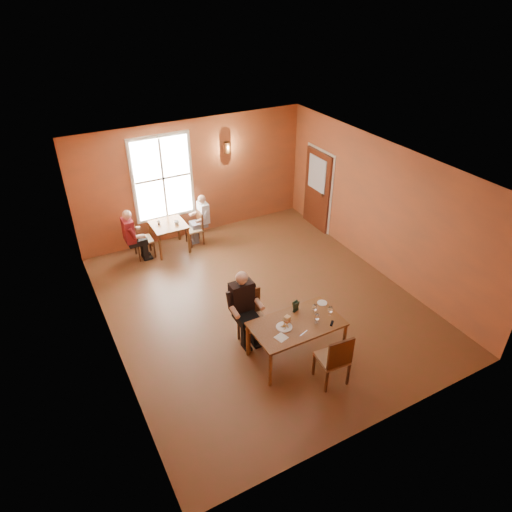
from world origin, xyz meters
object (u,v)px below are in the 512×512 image
chair_diner_main (254,320)px  second_table (170,237)px  chair_empty (332,357)px  chair_diner_white (194,229)px  diner_white (195,222)px  chair_diner_maroon (143,239)px  main_table (296,339)px  diner_maroon (141,233)px  diner_main (255,314)px

chair_diner_main → second_table: (-0.25, 3.96, -0.18)m
chair_empty → chair_diner_white: chair_empty is taller
diner_white → chair_diner_maroon: bearing=90.0°
main_table → chair_diner_maroon: bearing=106.9°
chair_diner_main → diner_maroon: 4.07m
chair_empty → diner_white: (-0.28, 5.39, 0.08)m
diner_main → diner_maroon: 4.10m
diner_white → chair_diner_white: bearing=90.0°
diner_maroon → chair_diner_white: bearing=90.0°
main_table → diner_maroon: (-1.43, 4.61, 0.27)m
main_table → second_table: size_ratio=1.98×
diner_maroon → diner_white: bearing=90.0°
chair_diner_main → chair_empty: (0.71, -1.43, -0.01)m
chair_diner_white → diner_maroon: bearing=90.0°
chair_diner_main → diner_white: bearing=-96.2°
chair_empty → second_table: (-0.96, 5.39, -0.17)m
chair_diner_maroon → chair_diner_white: bearing=90.0°
chair_empty → chair_diner_maroon: chair_empty is taller
chair_diner_main → chair_diner_white: size_ratio=1.26×
main_table → chair_diner_white: chair_diner_white is taller
main_table → chair_diner_white: 4.61m
second_table → chair_diner_maroon: (-0.65, 0.00, 0.11)m
diner_main → second_table: (-0.25, 3.99, -0.35)m
main_table → chair_diner_maroon: 4.82m
chair_diner_main → diner_main: size_ratio=0.76×
main_table → diner_white: (-0.07, 4.61, 0.22)m
main_table → chair_empty: chair_empty is taller
chair_diner_white → diner_maroon: 1.35m
chair_diner_white → diner_main: bearing=174.3°
chair_empty → chair_diner_white: size_ratio=1.24×
chair_empty → diner_maroon: diner_maroon is taller
chair_diner_main → chair_diner_maroon: size_ratio=1.14×
main_table → diner_main: (-0.50, 0.62, 0.33)m
chair_diner_main → chair_diner_maroon: bearing=-77.2°
main_table → diner_main: diner_main is taller
chair_diner_maroon → chair_empty: bearing=16.6°
chair_diner_white → chair_empty: bearing=-176.7°
chair_diner_maroon → diner_maroon: 0.18m
main_table → diner_white: bearing=90.9°
diner_main → chair_diner_white: 4.02m
chair_empty → diner_white: diner_white is taller
second_table → diner_white: 0.72m
second_table → chair_diner_white: (0.65, 0.00, 0.07)m
main_table → chair_empty: size_ratio=1.53×
main_table → diner_white: 4.62m
chair_empty → diner_main: bearing=121.9°
diner_main → chair_diner_maroon: size_ratio=1.51×
chair_diner_maroon → chair_diner_main: bearing=12.8°
diner_main → chair_empty: 1.58m
diner_main → chair_diner_white: bearing=-95.7°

